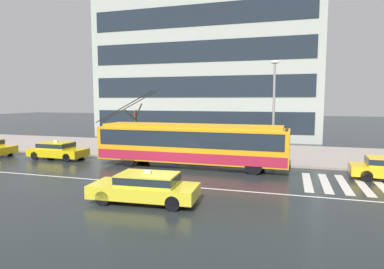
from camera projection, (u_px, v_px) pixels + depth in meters
The scene contains 18 objects.
ground_plane at pixel (162, 179), 18.37m from camera, with size 160.00×160.00×0.00m, color #202627.
sidewalk_slab at pixel (207, 151), 28.20m from camera, with size 80.00×10.00×0.14m, color gray.
crosswalk_stripe_edge_near at pixel (307, 182), 17.74m from camera, with size 0.44×4.40×0.01m, color beige.
crosswalk_stripe_inner_a at pixel (325, 183), 17.48m from camera, with size 0.44×4.40×0.01m, color beige.
crosswalk_stripe_center at pixel (344, 184), 17.23m from camera, with size 0.44×4.40×0.01m, color beige.
crosswalk_stripe_inner_b at pixel (363, 185), 16.97m from camera, with size 0.44×4.40×0.01m, color beige.
crosswalk_stripe_edge_far at pixel (382, 187), 16.71m from camera, with size 0.44×4.40×0.01m, color beige.
lane_centre_line at pixel (153, 184), 17.23m from camera, with size 72.00×0.14×0.01m, color silver.
trolleybus at pixel (191, 143), 21.59m from camera, with size 13.16×2.61×5.04m.
taxi_queued_behind_bus at pixel (57, 150), 24.53m from camera, with size 4.28×1.89×1.39m.
taxi_oncoming_near at pixel (146, 186), 14.13m from camera, with size 4.72×2.11×1.39m.
bus_shelter at pixel (200, 133), 24.89m from camera, with size 3.84×1.57×2.41m.
pedestrian_at_shelter at pixel (185, 141), 26.02m from camera, with size 0.49×0.49×1.73m.
pedestrian_approaching_curb at pixel (139, 134), 25.49m from camera, with size 1.22×1.22×1.97m.
pedestrian_walking_past at pixel (263, 139), 22.77m from camera, with size 1.06×1.06×1.97m.
street_lamp at pixel (274, 103), 22.15m from camera, with size 0.60×0.32×6.88m.
street_tree_bare at pixel (136, 128), 26.66m from camera, with size 1.25×1.22×3.97m.
office_tower_corner_left at pixel (212, 58), 41.58m from camera, with size 26.01×13.94×19.23m.
Camera 1 is at (6.79, -16.77, 4.39)m, focal length 30.82 mm.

